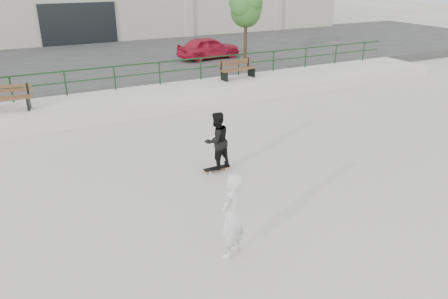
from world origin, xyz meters
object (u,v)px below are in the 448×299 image
standing_skater (217,141)px  seated_skater (232,216)px  bench_right (237,69)px  red_car (209,48)px  tree (246,8)px  skateboard (217,168)px  bench_left (4,98)px

standing_skater → seated_skater: bearing=53.8°
bench_right → red_car: red_car is taller
red_car → tree: bearing=-130.1°
bench_right → seated_skater: 13.04m
tree → bench_right: bearing=-124.5°
standing_skater → skateboard: bearing=165.9°
skateboard → tree: bearing=55.4°
bench_left → standing_skater: standing_skater is taller
bench_right → skateboard: 9.19m
tree → red_car: 3.02m
bench_right → bench_left: bearing=176.2°
skateboard → bench_right: bearing=56.1°
tree → bench_left: bearing=-161.0°
bench_left → bench_right: size_ratio=1.06×
bench_left → bench_right: bench_left is taller
bench_right → skateboard: bench_right is taller
standing_skater → seated_skater: seated_skater is taller
bench_left → bench_right: 9.97m
red_car → seated_skater: size_ratio=2.03×
skateboard → seated_skater: seated_skater is taller
bench_right → red_car: bearing=73.2°
bench_left → seated_skater: size_ratio=1.14×
tree → standing_skater: bearing=-123.2°
bench_right → red_car: (0.91, 5.04, 0.19)m
bench_left → standing_skater: size_ratio=1.25×
bench_right → skateboard: (-4.91, -7.72, -0.86)m
bench_right → tree: (2.64, 3.83, 2.35)m
bench_left → seated_skater: seated_skater is taller
skateboard → red_car: bearing=64.1°
seated_skater → tree: bearing=-150.1°
bench_right → tree: 5.21m
bench_right → seated_skater: seated_skater is taller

